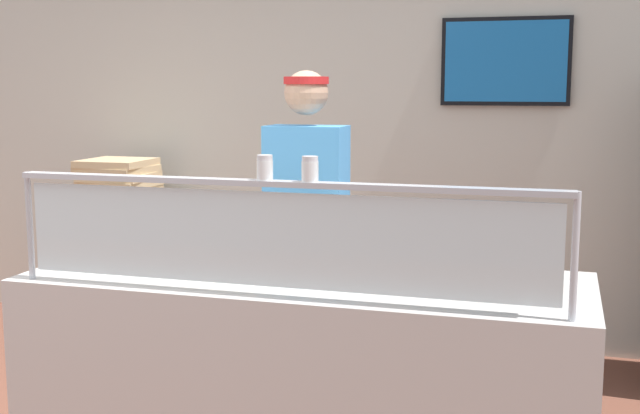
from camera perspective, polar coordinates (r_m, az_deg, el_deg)
name	(u,v)px	position (r m, az deg, el deg)	size (l,w,h in m)	color
shop_rear_unit	(414,137)	(5.37, 6.56, 4.90)	(6.59, 0.13, 2.70)	beige
serving_counter	(305,392)	(3.34, -1.05, -12.85)	(2.19, 0.80, 0.95)	#BCB7B2
sneeze_guard	(275,223)	(2.83, -3.17, -1.14)	(2.02, 0.06, 0.42)	#B2B5BC
pizza_tray	(235,263)	(3.37, -5.96, -3.92)	(0.46, 0.46, 0.04)	#9EA0A8
pizza_server	(244,259)	(3.33, -5.36, -3.67)	(0.07, 0.28, 0.01)	#ADAFB7
parmesan_shaker	(265,169)	(2.81, -3.88, 2.65)	(0.06, 0.06, 0.09)	white
pepper_flake_shaker	(310,171)	(2.76, -0.70, 2.56)	(0.06, 0.06, 0.09)	white
worker_figure	(307,228)	(3.93, -0.91, -1.50)	(0.41, 0.50, 1.76)	#23232D
prep_shelf	(122,271)	(5.70, -13.66, -4.36)	(0.70, 0.55, 0.89)	#B7BABF
pizza_box_stack	(119,183)	(5.60, -13.87, 1.65)	(0.46, 0.45, 0.31)	tan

